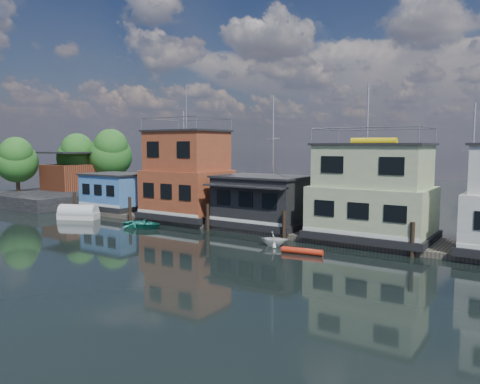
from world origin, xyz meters
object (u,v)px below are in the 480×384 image
Objects in this scene: houseboat_blue at (116,191)px; tarp_runabout at (78,213)px; dinghy_teal at (143,224)px; houseboat_red at (187,176)px; houseboat_dark at (263,201)px; houseboat_green at (372,193)px; dinghy_white at (274,239)px; red_kayak at (302,251)px.

houseboat_blue is 5.09m from tarp_runabout.
dinghy_teal is 8.47m from tarp_runabout.
houseboat_red reaches higher than houseboat_dark.
dinghy_white is (-5.20, -4.77, -3.04)m from houseboat_green.
houseboat_dark reaches higher than dinghy_teal.
houseboat_red is 8.18m from houseboat_dark.
dinghy_white is at bearing -24.64° from tarp_runabout.
houseboat_red is at bearing 179.86° from houseboat_dark.
dinghy_white is 21.04m from tarp_runabout.
houseboat_red reaches higher than dinghy_white.
red_kayak is (14.50, -5.90, -3.90)m from houseboat_red.
houseboat_green is at bearing 0.12° from houseboat_dark.
houseboat_blue is 0.54× the size of houseboat_red.
houseboat_blue reaches higher than red_kayak.
dinghy_white is at bearing -12.63° from houseboat_blue.
dinghy_teal reaches higher than red_kayak.
houseboat_green is 18.70m from dinghy_teal.
red_kayak is 1.41× the size of dinghy_white.
dinghy_white is (21.30, -4.77, -1.70)m from houseboat_blue.
dinghy_white is 0.49× the size of tarp_runabout.
dinghy_white reaches higher than dinghy_teal.
houseboat_green is 7.69m from dinghy_white.
dinghy_white is at bearing -137.47° from houseboat_green.
houseboat_dark is 0.88× the size of houseboat_green.
houseboat_blue is 0.76× the size of houseboat_green.
houseboat_dark is at bearing 15.24° from dinghy_white.
red_kayak is at bearing -112.96° from houseboat_green.
dinghy_white is at bearing 149.32° from red_kayak.
red_kayak is 23.77m from tarp_runabout.
dinghy_white is (-2.70, 1.13, 0.31)m from red_kayak.
houseboat_blue is at bearing -180.00° from houseboat_red.
houseboat_dark is 2.73× the size of red_kayak.
dinghy_teal is 15.32m from red_kayak.
houseboat_red is 6.17m from dinghy_teal.
houseboat_green reaches higher than red_kayak.
houseboat_blue is 24.80m from red_kayak.
dinghy_teal is (-8.78, -4.82, -2.06)m from houseboat_dark.
dinghy_white is (11.80, -4.77, -3.60)m from houseboat_red.
red_kayak is 2.95m from dinghy_white.
houseboat_dark is at bearing -73.06° from dinghy_teal.
houseboat_blue is 10.14m from dinghy_teal.
tarp_runabout is (-21.04, -0.04, 0.04)m from dinghy_white.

